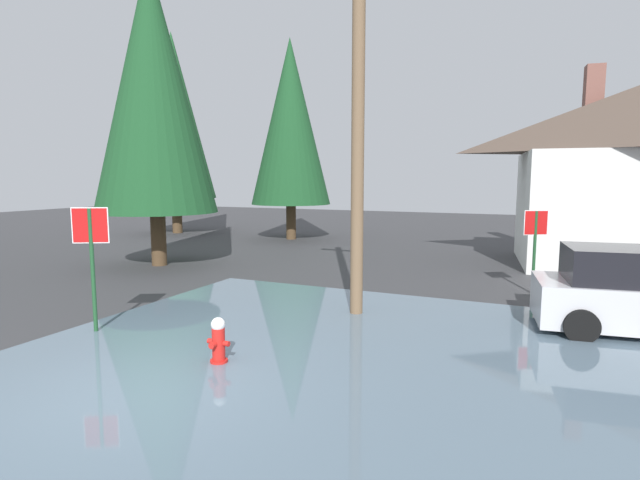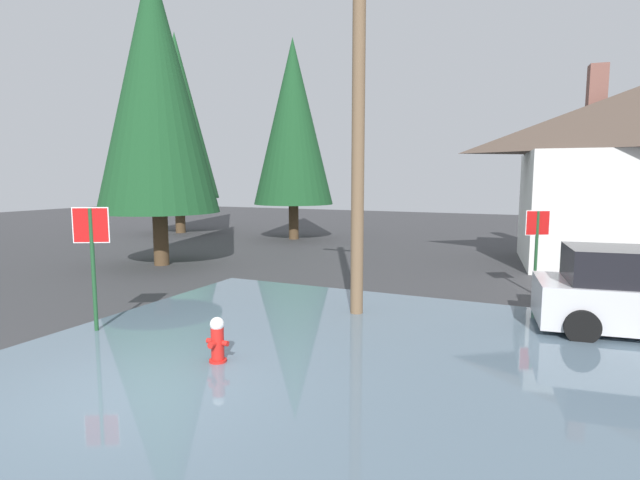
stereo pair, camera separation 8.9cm
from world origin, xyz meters
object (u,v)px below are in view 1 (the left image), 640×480
(stop_sign_far, at_px, (535,235))
(utility_pole, at_px, (358,125))
(fire_hydrant, at_px, (218,342))
(stop_sign_near, at_px, (91,245))
(pine_tree_tall_left, at_px, (290,122))
(pine_tree_short_left, at_px, (153,88))
(pine_tree_mid_left, at_px, (174,116))

(stop_sign_far, bearing_deg, utility_pole, -132.08)
(stop_sign_far, bearing_deg, fire_hydrant, -120.62)
(stop_sign_near, distance_m, pine_tree_tall_left, 16.34)
(stop_sign_far, height_order, pine_tree_short_left, pine_tree_short_left)
(stop_sign_near, relative_size, utility_pole, 0.31)
(utility_pole, xyz_separation_m, stop_sign_far, (3.56, 3.95, -2.62))
(utility_pole, distance_m, pine_tree_mid_left, 19.41)
(utility_pole, distance_m, pine_tree_tall_left, 14.48)
(utility_pole, relative_size, stop_sign_far, 3.61)
(fire_hydrant, distance_m, pine_tree_mid_left, 22.00)
(stop_sign_near, height_order, fire_hydrant, stop_sign_near)
(fire_hydrant, relative_size, stop_sign_far, 0.36)
(pine_tree_tall_left, height_order, pine_tree_mid_left, pine_tree_mid_left)
(fire_hydrant, height_order, pine_tree_short_left, pine_tree_short_left)
(stop_sign_near, height_order, utility_pole, utility_pole)
(stop_sign_near, height_order, pine_tree_tall_left, pine_tree_tall_left)
(utility_pole, distance_m, pine_tree_short_left, 9.42)
(pine_tree_short_left, bearing_deg, fire_hydrant, -43.00)
(pine_tree_mid_left, distance_m, pine_tree_short_left, 10.85)
(utility_pole, bearing_deg, pine_tree_tall_left, 123.29)
(utility_pole, height_order, pine_tree_tall_left, pine_tree_tall_left)
(fire_hydrant, xyz_separation_m, pine_tree_tall_left, (-6.88, 15.82, 5.40))
(fire_hydrant, height_order, stop_sign_far, stop_sign_far)
(pine_tree_short_left, bearing_deg, stop_sign_far, 3.05)
(pine_tree_tall_left, xyz_separation_m, pine_tree_mid_left, (-7.20, -0.04, 0.63))
(fire_hydrant, relative_size, pine_tree_short_left, 0.08)
(utility_pole, relative_size, pine_tree_mid_left, 0.74)
(stop_sign_far, distance_m, pine_tree_mid_left, 20.90)
(utility_pole, height_order, stop_sign_far, utility_pole)
(fire_hydrant, distance_m, pine_tree_short_left, 11.86)
(stop_sign_far, distance_m, pine_tree_short_left, 13.02)
(stop_sign_far, relative_size, pine_tree_tall_left, 0.23)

